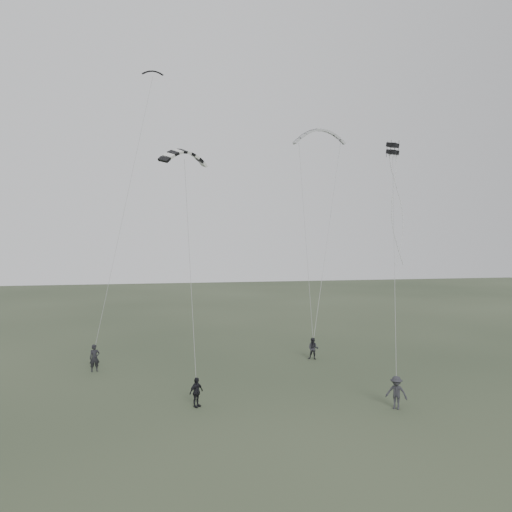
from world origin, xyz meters
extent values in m
plane|color=#2B3625|center=(0.00, 0.00, 0.00)|extent=(140.00, 140.00, 0.00)
imported|color=black|center=(-8.55, 7.50, 0.86)|extent=(0.71, 0.57, 1.71)
imported|color=#232228|center=(5.95, 7.88, 0.75)|extent=(0.91, 0.83, 1.50)
imported|color=black|center=(-2.73, -0.38, 0.74)|extent=(0.90, 0.83, 1.48)
imported|color=#28282D|center=(6.91, -2.54, 0.81)|extent=(1.20, 1.12, 1.63)
camera|label=1|loc=(-4.50, -25.03, 8.38)|focal=35.00mm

